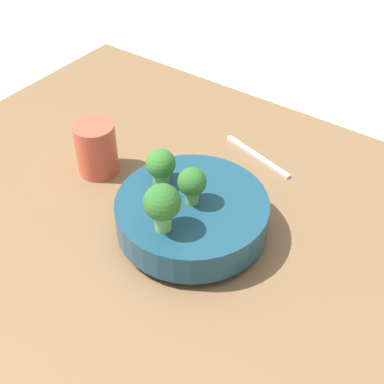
% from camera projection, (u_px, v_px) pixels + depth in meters
% --- Properties ---
extents(ground_plane, '(6.00, 6.00, 0.00)m').
position_uv_depth(ground_plane, '(187.00, 231.00, 0.93)').
color(ground_plane, beige).
extents(table, '(1.09, 0.79, 0.04)m').
position_uv_depth(table, '(187.00, 222.00, 0.92)').
color(table, brown).
rests_on(table, ground_plane).
extents(bowl, '(0.24, 0.24, 0.07)m').
position_uv_depth(bowl, '(192.00, 215.00, 0.85)').
color(bowl, navy).
rests_on(bowl, table).
extents(broccoli_floret_back, '(0.05, 0.05, 0.08)m').
position_uv_depth(broccoli_floret_back, '(162.00, 204.00, 0.75)').
color(broccoli_floret_back, '#6BA34C').
rests_on(broccoli_floret_back, bowl).
extents(broccoli_floret_center, '(0.04, 0.04, 0.06)m').
position_uv_depth(broccoli_floret_center, '(192.00, 183.00, 0.80)').
color(broccoli_floret_center, '#609347').
rests_on(broccoli_floret_center, bowl).
extents(broccoli_floret_right, '(0.05, 0.05, 0.06)m').
position_uv_depth(broccoli_floret_right, '(161.00, 165.00, 0.84)').
color(broccoli_floret_right, '#609347').
rests_on(broccoli_floret_right, bowl).
extents(cup, '(0.07, 0.07, 0.10)m').
position_uv_depth(cup, '(95.00, 149.00, 0.96)').
color(cup, '#C64C38').
rests_on(cup, table).
extents(fork, '(0.16, 0.05, 0.01)m').
position_uv_depth(fork, '(257.00, 156.00, 1.02)').
color(fork, silver).
rests_on(fork, table).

